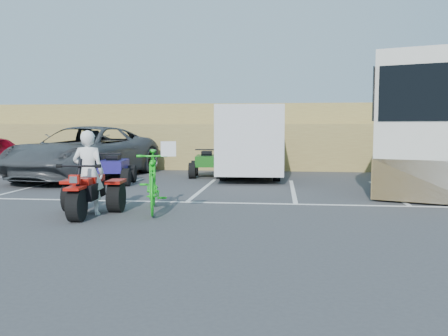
# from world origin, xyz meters

# --- Properties ---
(ground) EXTENTS (100.00, 100.00, 0.00)m
(ground) POSITION_xyz_m (0.00, 0.00, 0.00)
(ground) COLOR #3C3C3F
(ground) RESTS_ON ground
(parking_stripes) EXTENTS (28.00, 5.16, 0.01)m
(parking_stripes) POSITION_xyz_m (0.87, 4.07, 0.00)
(parking_stripes) COLOR white
(parking_stripes) RESTS_ON ground
(grass_embankment) EXTENTS (40.00, 8.50, 3.10)m
(grass_embankment) POSITION_xyz_m (0.00, 15.48, 1.42)
(grass_embankment) COLOR olive
(grass_embankment) RESTS_ON ground
(red_trike_atv) EXTENTS (1.45, 1.86, 1.14)m
(red_trike_atv) POSITION_xyz_m (-1.75, 0.35, 0.00)
(red_trike_atv) COLOR #A51009
(red_trike_atv) RESTS_ON ground
(rider) EXTENTS (0.69, 0.48, 1.82)m
(rider) POSITION_xyz_m (-1.76, 0.50, 0.91)
(rider) COLOR white
(rider) RESTS_ON ground
(green_dirt_bike) EXTENTS (1.17, 2.38, 1.38)m
(green_dirt_bike) POSITION_xyz_m (-0.50, 1.05, 0.69)
(green_dirt_bike) COLOR #14BF19
(green_dirt_bike) RESTS_ON ground
(grey_pickup) EXTENTS (4.28, 7.30, 1.91)m
(grey_pickup) POSITION_xyz_m (-4.81, 7.50, 0.95)
(grey_pickup) COLOR #3F4246
(grey_pickup) RESTS_ON ground
(cargo_trailer) EXTENTS (2.46, 5.67, 2.60)m
(cargo_trailer) POSITION_xyz_m (1.21, 8.66, 1.41)
(cargo_trailer) COLOR silver
(cargo_trailer) RESTS_ON ground
(rv_motorhome) EXTENTS (6.11, 10.64, 3.73)m
(rv_motorhome) POSITION_xyz_m (7.65, 7.45, 1.62)
(rv_motorhome) COLOR silver
(rv_motorhome) RESTS_ON ground
(quad_atv_blue) EXTENTS (1.44, 1.80, 1.08)m
(quad_atv_blue) POSITION_xyz_m (-3.12, 5.82, 0.00)
(quad_atv_blue) COLOR navy
(quad_atv_blue) RESTS_ON ground
(quad_atv_green) EXTENTS (1.41, 1.79, 1.09)m
(quad_atv_green) POSITION_xyz_m (-0.42, 8.39, 0.00)
(quad_atv_green) COLOR #155914
(quad_atv_green) RESTS_ON ground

